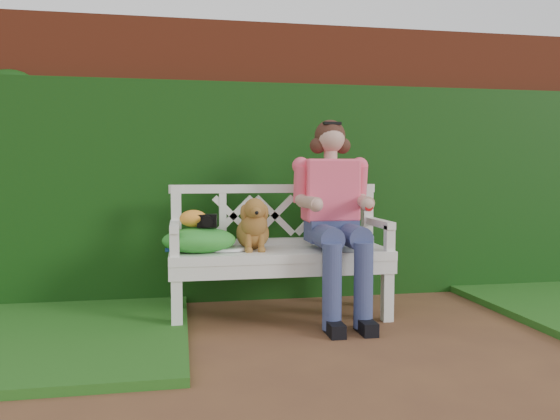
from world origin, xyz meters
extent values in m
plane|color=brown|center=(0.00, 0.00, 0.00)|extent=(60.00, 60.00, 0.00)
cube|color=maroon|center=(0.00, 1.90, 1.10)|extent=(10.00, 0.30, 2.20)
cube|color=#143B0B|center=(0.00, 1.68, 0.85)|extent=(10.00, 0.18, 1.70)
cube|color=black|center=(-0.96, 1.01, 0.69)|extent=(0.14, 0.11, 0.08)
ellipsoid|color=orange|center=(-1.05, 1.02, 0.70)|extent=(0.19, 0.14, 0.11)
camera|label=1|loc=(-1.13, -2.62, 1.01)|focal=35.00mm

